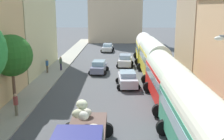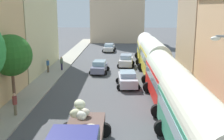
% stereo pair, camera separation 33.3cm
% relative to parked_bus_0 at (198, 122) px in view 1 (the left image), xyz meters
% --- Properties ---
extents(ground_plane, '(154.00, 154.00, 0.00)m').
position_rel_parked_bus_0_xyz_m(ground_plane, '(-4.60, 20.50, -2.20)').
color(ground_plane, '#4C4D50').
extents(sidewalk_left, '(2.50, 70.00, 0.14)m').
position_rel_parked_bus_0_xyz_m(sidewalk_left, '(-11.85, 20.50, -2.13)').
color(sidewalk_left, '#9E9C8E').
rests_on(sidewalk_left, ground).
extents(sidewalk_right, '(2.50, 70.00, 0.14)m').
position_rel_parked_bus_0_xyz_m(sidewalk_right, '(2.65, 20.50, -2.13)').
color(sidewalk_right, '#9DA095').
rests_on(sidewalk_right, ground).
extents(building_left_2, '(4.93, 14.07, 11.94)m').
position_rel_parked_bus_0_xyz_m(building_left_2, '(-15.34, 21.16, 3.79)').
color(building_left_2, beige).
rests_on(building_left_2, ground).
extents(building_right_2, '(5.04, 9.61, 9.83)m').
position_rel_parked_bus_0_xyz_m(building_right_2, '(6.19, 20.84, 2.73)').
color(building_right_2, tan).
rests_on(building_right_2, ground).
extents(distant_church, '(11.86, 6.39, 18.88)m').
position_rel_parked_bus_0_xyz_m(distant_church, '(-4.60, 50.85, 4.59)').
color(distant_church, beige).
rests_on(distant_church, ground).
extents(parked_bus_0, '(3.31, 9.89, 3.99)m').
position_rel_parked_bus_0_xyz_m(parked_bus_0, '(0.00, 0.00, 0.00)').
color(parked_bus_0, '#3A9371').
rests_on(parked_bus_0, ground).
extents(parked_bus_1, '(3.34, 9.85, 3.94)m').
position_rel_parked_bus_0_xyz_m(parked_bus_1, '(0.00, 9.00, -0.03)').
color(parked_bus_1, red).
rests_on(parked_bus_1, ground).
extents(parked_bus_2, '(3.32, 9.89, 4.25)m').
position_rel_parked_bus_0_xyz_m(parked_bus_2, '(0.00, 18.00, 0.16)').
color(parked_bus_2, yellow).
rests_on(parked_bus_2, ground).
extents(parked_bus_3, '(3.46, 8.50, 3.97)m').
position_rel_parked_bus_0_xyz_m(parked_bus_3, '(0.00, 27.00, -0.03)').
color(parked_bus_3, yellow).
rests_on(parked_bus_3, ground).
extents(cargo_truck_0, '(3.11, 6.90, 2.39)m').
position_rel_parked_bus_0_xyz_m(cargo_truck_0, '(-5.86, -0.06, -0.98)').
color(cargo_truck_0, navy).
rests_on(cargo_truck_0, ground).
extents(car_0, '(2.37, 3.95, 1.52)m').
position_rel_parked_bus_0_xyz_m(car_0, '(-6.31, 19.80, -1.44)').
color(car_0, gray).
rests_on(car_0, ground).
extents(car_1, '(2.43, 4.24, 1.43)m').
position_rel_parked_bus_0_xyz_m(car_1, '(-5.86, 36.63, -1.47)').
color(car_1, silver).
rests_on(car_1, ground).
extents(car_2, '(2.43, 4.18, 1.56)m').
position_rel_parked_bus_0_xyz_m(car_2, '(-3.06, 13.95, -1.41)').
color(car_2, silver).
rests_on(car_2, ground).
extents(car_3, '(2.43, 3.79, 1.65)m').
position_rel_parked_bus_0_xyz_m(car_3, '(-3.03, 23.65, -1.39)').
color(car_3, silver).
rests_on(car_3, ground).
extents(pedestrian_0, '(0.43, 0.43, 1.84)m').
position_rel_parked_bus_0_xyz_m(pedestrian_0, '(-11.12, 20.72, -1.14)').
color(pedestrian_0, '#292242').
rests_on(pedestrian_0, ground).
extents(pedestrian_1, '(0.47, 0.47, 1.80)m').
position_rel_parked_bus_0_xyz_m(pedestrian_1, '(-11.38, 5.75, -1.16)').
color(pedestrian_1, '#6C644F').
rests_on(pedestrian_1, ground).
extents(pedestrian_2, '(0.45, 0.45, 1.80)m').
position_rel_parked_bus_0_xyz_m(pedestrian_2, '(-12.51, 19.40, -1.17)').
color(pedestrian_2, brown).
rests_on(pedestrian_2, ground).
extents(roadside_tree_2, '(3.34, 3.34, 5.76)m').
position_rel_parked_bus_0_xyz_m(roadside_tree_2, '(-12.50, 8.55, 1.87)').
color(roadside_tree_2, brown).
rests_on(roadside_tree_2, ground).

